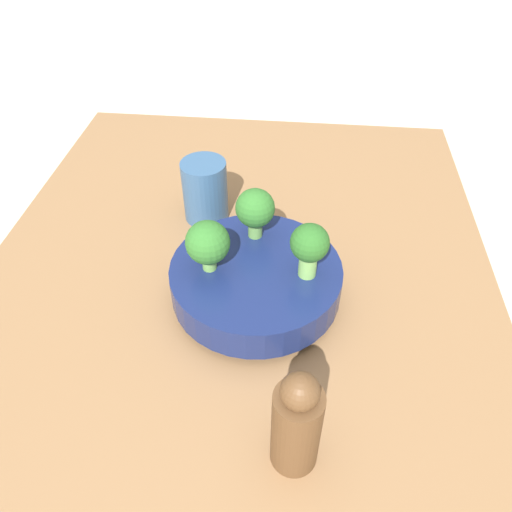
# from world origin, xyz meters

# --- Properties ---
(ground_plane) EXTENTS (6.00, 6.00, 0.00)m
(ground_plane) POSITION_xyz_m (0.00, 0.00, 0.00)
(ground_plane) COLOR beige
(table) EXTENTS (1.07, 0.77, 0.04)m
(table) POSITION_xyz_m (0.00, 0.00, 0.02)
(table) COLOR olive
(table) RESTS_ON ground_plane
(bowl) EXTENTS (0.23, 0.23, 0.06)m
(bowl) POSITION_xyz_m (-0.00, 0.03, 0.08)
(bowl) COLOR navy
(bowl) RESTS_ON table
(broccoli_floret_left) EXTENTS (0.06, 0.06, 0.08)m
(broccoli_floret_left) POSITION_xyz_m (-0.07, 0.03, 0.15)
(broccoli_floret_left) COLOR #609347
(broccoli_floret_left) RESTS_ON bowl
(broccoli_floret_back) EXTENTS (0.05, 0.05, 0.08)m
(broccoli_floret_back) POSITION_xyz_m (0.01, 0.10, 0.15)
(broccoli_floret_back) COLOR #7AB256
(broccoli_floret_back) RESTS_ON bowl
(broccoli_floret_front) EXTENTS (0.06, 0.06, 0.07)m
(broccoli_floret_front) POSITION_xyz_m (0.01, -0.03, 0.14)
(broccoli_floret_front) COLOR #6BA34C
(broccoli_floret_front) RESTS_ON bowl
(cup) EXTENTS (0.07, 0.07, 0.10)m
(cup) POSITION_xyz_m (-0.18, -0.07, 0.09)
(cup) COLOR #33567F
(cup) RESTS_ON table
(pepper_mill) EXTENTS (0.05, 0.05, 0.14)m
(pepper_mill) POSITION_xyz_m (0.23, 0.10, 0.11)
(pepper_mill) COLOR brown
(pepper_mill) RESTS_ON table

